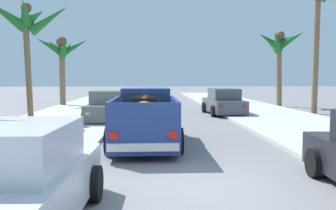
{
  "coord_description": "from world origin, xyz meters",
  "views": [
    {
      "loc": [
        -1.14,
        -7.01,
        2.19
      ],
      "look_at": [
        -0.54,
        5.9,
        1.2
      ],
      "focal_mm": 38.42,
      "sensor_mm": 36.0,
      "label": 1
    }
  ],
  "objects_px": {
    "palm_tree_left_fore": "(279,46)",
    "pickup_truck": "(145,120)",
    "car_right_near": "(224,102)",
    "palm_tree_left_mid": "(26,22)",
    "car_left_mid": "(108,107)",
    "palm_tree_right_back": "(62,52)",
    "car_left_near": "(12,183)"
  },
  "relations": [
    {
      "from": "pickup_truck",
      "to": "palm_tree_left_fore",
      "type": "bearing_deg",
      "value": 56.67
    },
    {
      "from": "car_right_near",
      "to": "palm_tree_left_mid",
      "type": "bearing_deg",
      "value": -165.07
    },
    {
      "from": "car_right_near",
      "to": "palm_tree_left_mid",
      "type": "distance_m",
      "value": 11.62
    },
    {
      "from": "car_left_mid",
      "to": "palm_tree_right_back",
      "type": "bearing_deg",
      "value": 114.91
    },
    {
      "from": "pickup_truck",
      "to": "car_left_near",
      "type": "relative_size",
      "value": 1.21
    },
    {
      "from": "car_right_near",
      "to": "palm_tree_left_fore",
      "type": "bearing_deg",
      "value": 46.25
    },
    {
      "from": "palm_tree_left_mid",
      "to": "palm_tree_right_back",
      "type": "distance_m",
      "value": 9.47
    },
    {
      "from": "car_left_near",
      "to": "palm_tree_left_fore",
      "type": "bearing_deg",
      "value": 61.87
    },
    {
      "from": "palm_tree_left_mid",
      "to": "palm_tree_right_back",
      "type": "relative_size",
      "value": 1.13
    },
    {
      "from": "palm_tree_right_back",
      "to": "car_right_near",
      "type": "bearing_deg",
      "value": -31.13
    },
    {
      "from": "palm_tree_left_fore",
      "to": "palm_tree_right_back",
      "type": "bearing_deg",
      "value": 176.02
    },
    {
      "from": "car_right_near",
      "to": "palm_tree_right_back",
      "type": "xyz_separation_m",
      "value": [
        -10.98,
        6.63,
        3.41
      ]
    },
    {
      "from": "car_left_near",
      "to": "palm_tree_left_mid",
      "type": "bearing_deg",
      "value": 107.7
    },
    {
      "from": "palm_tree_left_mid",
      "to": "pickup_truck",
      "type": "bearing_deg",
      "value": -47.62
    },
    {
      "from": "pickup_truck",
      "to": "car_right_near",
      "type": "distance_m",
      "value": 10.36
    },
    {
      "from": "palm_tree_left_fore",
      "to": "palm_tree_right_back",
      "type": "xyz_separation_m",
      "value": [
        -16.25,
        1.13,
        -0.43
      ]
    },
    {
      "from": "car_left_near",
      "to": "car_left_mid",
      "type": "relative_size",
      "value": 1.01
    },
    {
      "from": "car_left_near",
      "to": "palm_tree_left_fore",
      "type": "height_order",
      "value": "palm_tree_left_fore"
    },
    {
      "from": "car_left_mid",
      "to": "palm_tree_left_fore",
      "type": "relative_size",
      "value": 0.75
    },
    {
      "from": "palm_tree_right_back",
      "to": "car_left_near",
      "type": "bearing_deg",
      "value": -78.18
    },
    {
      "from": "car_left_mid",
      "to": "palm_tree_left_fore",
      "type": "distance_m",
      "value": 15.04
    },
    {
      "from": "pickup_truck",
      "to": "car_right_near",
      "type": "bearing_deg",
      "value": 64.32
    },
    {
      "from": "pickup_truck",
      "to": "car_right_near",
      "type": "xyz_separation_m",
      "value": [
        4.49,
        9.34,
        -0.1
      ]
    },
    {
      "from": "palm_tree_left_fore",
      "to": "pickup_truck",
      "type": "bearing_deg",
      "value": -123.33
    },
    {
      "from": "car_left_near",
      "to": "palm_tree_left_mid",
      "type": "distance_m",
      "value": 14.52
    },
    {
      "from": "palm_tree_left_fore",
      "to": "palm_tree_left_mid",
      "type": "bearing_deg",
      "value": -152.21
    },
    {
      "from": "car_right_near",
      "to": "palm_tree_left_fore",
      "type": "distance_m",
      "value": 8.53
    },
    {
      "from": "palm_tree_left_mid",
      "to": "palm_tree_left_fore",
      "type": "bearing_deg",
      "value": 27.79
    },
    {
      "from": "car_left_mid",
      "to": "car_right_near",
      "type": "bearing_deg",
      "value": 25.54
    },
    {
      "from": "palm_tree_left_fore",
      "to": "palm_tree_left_mid",
      "type": "height_order",
      "value": "palm_tree_left_mid"
    },
    {
      "from": "car_right_near",
      "to": "car_left_mid",
      "type": "xyz_separation_m",
      "value": [
        -6.47,
        -3.09,
        0.0
      ]
    },
    {
      "from": "car_right_near",
      "to": "palm_tree_right_back",
      "type": "bearing_deg",
      "value": 148.87
    }
  ]
}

